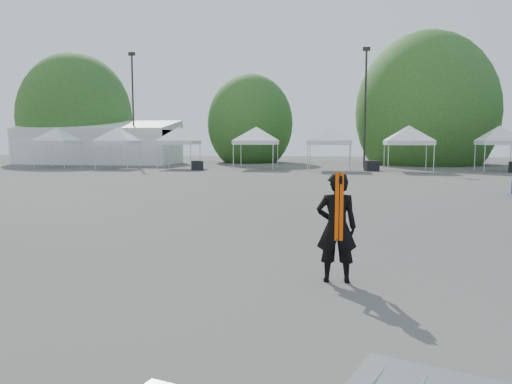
# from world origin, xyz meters

# --- Properties ---
(ground) EXTENTS (120.00, 120.00, 0.00)m
(ground) POSITION_xyz_m (0.00, 0.00, 0.00)
(ground) COLOR #474442
(ground) RESTS_ON ground
(marquee) EXTENTS (15.00, 6.25, 4.23)m
(marquee) POSITION_xyz_m (-22.00, 35.00, 1.97)
(marquee) COLOR silver
(marquee) RESTS_ON ground
(light_pole_west) EXTENTS (0.60, 0.25, 10.30)m
(light_pole_west) POSITION_xyz_m (-18.00, 34.00, 5.77)
(light_pole_west) COLOR black
(light_pole_west) RESTS_ON ground
(light_pole_east) EXTENTS (0.60, 0.25, 9.80)m
(light_pole_east) POSITION_xyz_m (3.00, 32.00, 5.52)
(light_pole_east) COLOR black
(light_pole_east) RESTS_ON ground
(tree_far_w) EXTENTS (4.80, 4.80, 7.30)m
(tree_far_w) POSITION_xyz_m (-26.00, 38.00, 4.54)
(tree_far_w) COLOR #382314
(tree_far_w) RESTS_ON ground
(tree_mid_w) EXTENTS (4.16, 4.16, 6.33)m
(tree_mid_w) POSITION_xyz_m (-8.00, 40.00, 3.93)
(tree_mid_w) COLOR #382314
(tree_mid_w) RESTS_ON ground
(tree_mid_e) EXTENTS (5.12, 5.12, 7.79)m
(tree_mid_e) POSITION_xyz_m (9.00, 39.00, 4.84)
(tree_mid_e) COLOR #382314
(tree_mid_e) RESTS_ON ground
(tent_a) EXTENTS (4.13, 4.13, 3.88)m
(tent_a) POSITION_xyz_m (-22.35, 28.28, 3.06)
(tent_a) COLOR silver
(tent_a) RESTS_ON ground
(tent_b) EXTENTS (4.06, 4.06, 3.88)m
(tent_b) POSITION_xyz_m (-16.71, 27.70, 3.06)
(tent_b) COLOR silver
(tent_b) RESTS_ON ground
(tent_c) EXTENTS (4.13, 4.13, 3.88)m
(tent_c) POSITION_xyz_m (-11.81, 28.42, 3.06)
(tent_c) COLOR silver
(tent_c) RESTS_ON ground
(tent_d) EXTENTS (4.63, 4.63, 3.88)m
(tent_d) POSITION_xyz_m (-5.57, 28.76, 3.06)
(tent_d) COLOR silver
(tent_d) RESTS_ON ground
(tent_e) EXTENTS (4.60, 4.60, 3.88)m
(tent_e) POSITION_xyz_m (0.21, 27.28, 3.06)
(tent_e) COLOR silver
(tent_e) RESTS_ON ground
(tent_f) EXTENTS (4.62, 4.62, 3.88)m
(tent_f) POSITION_xyz_m (5.85, 27.13, 3.06)
(tent_f) COLOR silver
(tent_f) RESTS_ON ground
(tent_g) EXTENTS (3.90, 3.90, 3.88)m
(tent_g) POSITION_xyz_m (12.46, 28.68, 3.06)
(tent_g) COLOR silver
(tent_g) RESTS_ON ground
(man) EXTENTS (0.68, 0.47, 1.80)m
(man) POSITION_xyz_m (0.77, -2.33, 0.90)
(man) COLOR black
(man) RESTS_ON ground
(crate_west) EXTENTS (1.06, 0.92, 0.71)m
(crate_west) POSITION_xyz_m (-9.69, 26.26, 0.35)
(crate_west) COLOR black
(crate_west) RESTS_ON ground
(crate_mid) EXTENTS (1.15, 1.00, 0.76)m
(crate_mid) POSITION_xyz_m (3.31, 27.47, 0.38)
(crate_mid) COLOR black
(crate_mid) RESTS_ON ground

